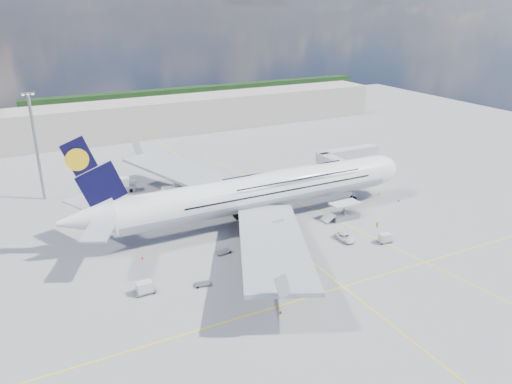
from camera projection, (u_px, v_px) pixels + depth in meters
name	position (u px, v px, depth m)	size (l,w,h in m)	color
ground	(283.00, 239.00, 99.33)	(300.00, 300.00, 0.00)	gray
taxi_line_main	(283.00, 239.00, 99.33)	(0.25, 220.00, 0.01)	yellow
taxi_line_cross	(343.00, 287.00, 82.71)	(120.00, 0.25, 0.01)	yellow
taxi_line_diag	(314.00, 209.00, 113.62)	(0.25, 100.00, 0.01)	yellow
airliner	(261.00, 191.00, 105.30)	(77.26, 79.15, 23.71)	white
jet_bridge	(343.00, 159.00, 127.02)	(18.80, 12.10, 8.50)	#B7B7BC
cargo_loader	(343.00, 213.00, 108.47)	(8.53, 3.20, 3.67)	silver
light_mast	(36.00, 146.00, 114.94)	(3.00, 0.70, 25.50)	gray
terminal	(148.00, 118.00, 176.14)	(180.00, 16.00, 12.00)	#B2AD9E
tree_line	(206.00, 95.00, 231.33)	(160.00, 6.00, 8.00)	#193814
dolly_row_a	(203.00, 284.00, 83.02)	(2.97, 1.96, 0.40)	gray
dolly_row_b	(223.00, 252.00, 93.65)	(3.07, 1.95, 0.42)	gray
dolly_row_c	(252.00, 279.00, 83.32)	(2.93, 2.10, 1.67)	gray
dolly_back	(144.00, 288.00, 80.37)	(3.40, 1.89, 2.12)	gray
dolly_nose_far	(385.00, 238.00, 97.56)	(3.08, 1.89, 1.85)	gray
dolly_nose_near	(332.00, 219.00, 107.79)	(3.09, 1.88, 0.43)	gray
baggage_tug	(276.00, 236.00, 98.75)	(3.44, 2.32, 1.97)	silver
catering_truck_inner	(173.00, 194.00, 117.96)	(6.23, 3.72, 3.47)	gray
catering_truck_outer	(123.00, 185.00, 123.85)	(6.53, 3.94, 3.64)	gray
service_van	(345.00, 237.00, 98.59)	(2.22, 4.81, 1.34)	white
crew_nose	(379.00, 193.00, 120.86)	(0.61, 0.40, 1.68)	#D0EE19
crew_loader	(377.00, 225.00, 103.73)	(0.76, 0.59, 1.55)	#A6DD17
crew_wing	(292.00, 262.00, 88.82)	(1.09, 0.45, 1.86)	#B5FF1A
crew_van	(338.00, 235.00, 99.44)	(0.77, 0.50, 1.58)	#D0FF1A
crew_tug	(287.00, 242.00, 96.34)	(1.08, 0.62, 1.67)	#C0FC1A
cone_nose	(399.00, 200.00, 118.16)	(0.44, 0.44, 0.56)	#F63B0C
cone_wing_left_inner	(215.00, 201.00, 117.67)	(0.46, 0.46, 0.59)	#F63B0C
cone_wing_left_outer	(141.00, 206.00, 114.88)	(0.43, 0.43, 0.55)	#F63B0C
cone_wing_right_inner	(268.00, 264.00, 89.46)	(0.39, 0.39, 0.50)	#F63B0C
cone_wing_right_outer	(281.00, 312.00, 75.52)	(0.44, 0.44, 0.56)	#F63B0C
cone_tail	(142.00, 258.00, 91.53)	(0.49, 0.49, 0.62)	#F63B0C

